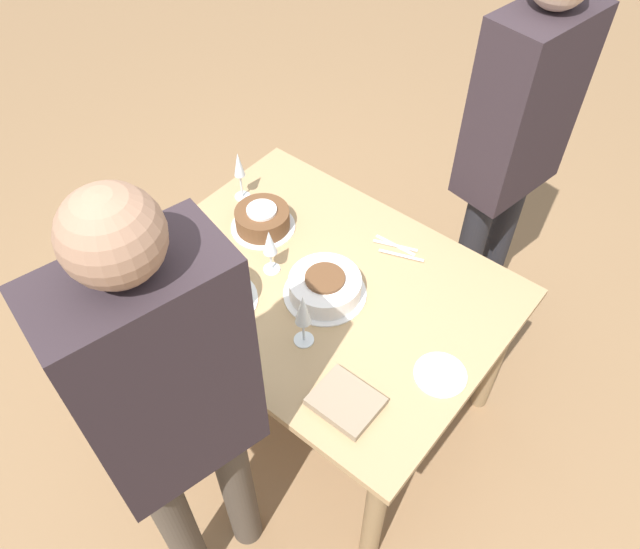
{
  "coord_description": "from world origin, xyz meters",
  "views": [
    {
      "loc": [
        -0.9,
        1.11,
        2.44
      ],
      "look_at": [
        0.0,
        0.0,
        0.8
      ],
      "focal_mm": 35.0,
      "sensor_mm": 36.0,
      "label": 1
    }
  ],
  "objects": [
    {
      "name": "ground_plane",
      "position": [
        0.0,
        0.0,
        0.0
      ],
      "size": [
        12.0,
        12.0,
        0.0
      ],
      "primitive_type": "plane",
      "color": "#8E6B47"
    },
    {
      "name": "dessert_plate_right",
      "position": [
        0.53,
        0.18,
        0.75
      ],
      "size": [
        0.16,
        0.16,
        0.01
      ],
      "color": "white",
      "rests_on": "dining_table"
    },
    {
      "name": "wine_glass_extra",
      "position": [
        -0.11,
        0.22,
        0.9
      ],
      "size": [
        0.07,
        0.07,
        0.23
      ],
      "color": "silver",
      "rests_on": "dining_table"
    },
    {
      "name": "fork_pile",
      "position": [
        -0.12,
        -0.31,
        0.75
      ],
      "size": [
        0.22,
        0.1,
        0.01
      ],
      "color": "silver",
      "rests_on": "dining_table"
    },
    {
      "name": "dessert_plate_left",
      "position": [
        -0.53,
        0.05,
        0.75
      ],
      "size": [
        0.17,
        0.17,
        0.01
      ],
      "color": "white",
      "rests_on": "dining_table"
    },
    {
      "name": "dining_table",
      "position": [
        0.0,
        0.0,
        0.63
      ],
      "size": [
        1.28,
        0.97,
        0.75
      ],
      "color": "tan",
      "rests_on": "ground_plane"
    },
    {
      "name": "napkin_stack",
      "position": [
        -0.36,
        0.32,
        0.76
      ],
      "size": [
        0.2,
        0.16,
        0.03
      ],
      "color": "gray",
      "rests_on": "dining_table"
    },
    {
      "name": "cake_center_white",
      "position": [
        -0.04,
        0.02,
        0.79
      ],
      "size": [
        0.29,
        0.29,
        0.09
      ],
      "color": "white",
      "rests_on": "dining_table"
    },
    {
      "name": "cake_back_decorated",
      "position": [
        0.22,
        0.28,
        0.8
      ],
      "size": [
        0.27,
        0.27,
        0.1
      ],
      "color": "white",
      "rests_on": "dining_table"
    },
    {
      "name": "person_cutting",
      "position": [
        -0.27,
        -0.81,
        1.04
      ],
      "size": [
        0.28,
        0.43,
        1.72
      ],
      "rotation": [
        0.0,
        0.0,
        1.4
      ],
      "color": "#232328",
      "rests_on": "ground_plane"
    },
    {
      "name": "wine_glass_near",
      "position": [
        0.53,
        -0.16,
        0.9
      ],
      "size": [
        0.06,
        0.06,
        0.22
      ],
      "color": "silver",
      "rests_on": "dining_table"
    },
    {
      "name": "wine_glass_far",
      "position": [
        0.18,
        0.06,
        0.88
      ],
      "size": [
        0.06,
        0.06,
        0.19
      ],
      "color": "silver",
      "rests_on": "dining_table"
    },
    {
      "name": "person_watching",
      "position": [
        -0.14,
        0.74,
        1.07
      ],
      "size": [
        0.31,
        0.44,
        1.76
      ],
      "rotation": [
        0.0,
        0.0,
        -1.81
      ],
      "color": "#4C4238",
      "rests_on": "ground_plane"
    },
    {
      "name": "cake_front_chocolate",
      "position": [
        0.35,
        -0.08,
        0.79
      ],
      "size": [
        0.25,
        0.25,
        0.1
      ],
      "color": "white",
      "rests_on": "dining_table"
    }
  ]
}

